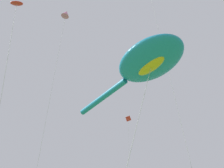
{
  "coord_description": "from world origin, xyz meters",
  "views": [
    {
      "loc": [
        -5.81,
        1.52,
        1.6
      ],
      "look_at": [
        -2.07,
        7.06,
        7.11
      ],
      "focal_mm": 42.86,
      "sensor_mm": 36.0,
      "label": 1
    }
  ],
  "objects": [
    {
      "name": "big_show_kite",
      "position": [
        2.14,
        9.61,
        12.44
      ],
      "size": [
        5.12,
        9.04,
        13.0
      ],
      "rotation": [
        0.0,
        0.0,
        -1.47
      ],
      "color": "#1E8CBF",
      "rests_on": "ground"
    },
    {
      "name": "small_kite_bird_shape",
      "position": [
        -5.35,
        11.64,
        14.08
      ],
      "size": [
        2.06,
        1.24,
        14.75
      ],
      "rotation": [
        0.0,
        0.0,
        -0.55
      ],
      "color": "red",
      "rests_on": "ground"
    },
    {
      "name": "small_kite_stunt_black",
      "position": [
        5.43,
        11.36,
        21.68
      ],
      "size": [
        1.45,
        0.71,
        24.76
      ],
      "rotation": [
        0.0,
        0.0,
        2.47
      ],
      "color": "blue",
      "rests_on": "ground"
    },
    {
      "name": "small_kite_diamond_red",
      "position": [
        -0.24,
        18.7,
        25.59
      ],
      "size": [
        1.97,
        5.25,
        26.21
      ],
      "rotation": [
        0.0,
        0.0,
        -2.79
      ],
      "color": "pink",
      "rests_on": "ground"
    },
    {
      "name": "small_kite_box_yellow",
      "position": [
        13.47,
        26.26,
        18.5
      ],
      "size": [
        0.83,
        1.65,
        21.48
      ],
      "rotation": [
        0.0,
        0.0,
        0.45
      ],
      "color": "red",
      "rests_on": "ground"
    }
  ]
}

